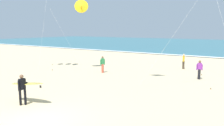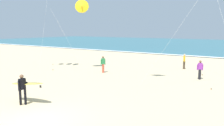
% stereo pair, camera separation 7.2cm
% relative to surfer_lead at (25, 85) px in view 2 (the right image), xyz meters
% --- Properties ---
extents(ground_plane, '(160.00, 160.00, 0.00)m').
position_rel_surfer_lead_xyz_m(ground_plane, '(2.57, -1.28, -1.05)').
color(ground_plane, '#D1BA8E').
extents(ocean_water, '(160.00, 60.00, 0.08)m').
position_rel_surfer_lead_xyz_m(ocean_water, '(2.57, 57.40, -1.01)').
color(ocean_water, '#336B7A').
rests_on(ocean_water, ground).
extents(shoreline_foam, '(160.00, 1.13, 0.01)m').
position_rel_surfer_lead_xyz_m(shoreline_foam, '(2.57, 27.70, -0.97)').
color(shoreline_foam, white).
rests_on(shoreline_foam, ocean_water).
extents(surfer_lead, '(2.35, 1.09, 1.71)m').
position_rel_surfer_lead_xyz_m(surfer_lead, '(0.00, 0.00, 0.00)').
color(surfer_lead, black).
rests_on(surfer_lead, ground).
extents(kite_delta_golden_far, '(3.10, 2.47, 7.03)m').
position_rel_surfer_lead_xyz_m(kite_delta_golden_far, '(-4.25, 9.80, 5.30)').
color(kite_delta_golden_far, yellow).
rests_on(kite_delta_golden_far, ground).
extents(bystander_yellow_top, '(0.25, 0.49, 1.59)m').
position_rel_surfer_lead_xyz_m(bystander_yellow_top, '(4.20, 16.03, -0.24)').
color(bystander_yellow_top, '#4C3D2D').
rests_on(bystander_yellow_top, ground).
extents(bystander_green_top, '(0.31, 0.45, 1.59)m').
position_rel_surfer_lead_xyz_m(bystander_green_top, '(-1.67, 9.73, -0.24)').
color(bystander_green_top, '#D8593F').
rests_on(bystander_green_top, ground).
extents(bystander_purple_top, '(0.47, 0.29, 1.59)m').
position_rel_surfer_lead_xyz_m(bystander_purple_top, '(6.69, 11.80, -0.24)').
color(bystander_purple_top, black).
rests_on(bystander_purple_top, ground).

